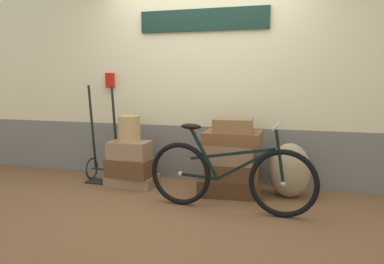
# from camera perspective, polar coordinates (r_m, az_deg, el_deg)

# --- Properties ---
(ground) EXTENTS (9.53, 5.20, 0.06)m
(ground) POSITION_cam_1_polar(r_m,az_deg,el_deg) (4.24, -0.84, -10.38)
(ground) COLOR brown
(station_building) EXTENTS (7.53, 0.74, 2.43)m
(station_building) POSITION_cam_1_polar(r_m,az_deg,el_deg) (4.84, 2.26, 6.98)
(station_building) COLOR slate
(station_building) RESTS_ON ground
(suitcase_0) EXTENTS (0.62, 0.39, 0.13)m
(suitcase_0) POSITION_cam_1_polar(r_m,az_deg,el_deg) (4.75, -9.08, -7.25)
(suitcase_0) COLOR #937051
(suitcase_0) RESTS_ON ground
(suitcase_1) EXTENTS (0.58, 0.39, 0.22)m
(suitcase_1) POSITION_cam_1_polar(r_m,az_deg,el_deg) (4.67, -9.32, -5.30)
(suitcase_1) COLOR brown
(suitcase_1) RESTS_ON suitcase_0
(suitcase_2) EXTENTS (0.49, 0.33, 0.21)m
(suitcase_2) POSITION_cam_1_polar(r_m,az_deg,el_deg) (4.63, -9.48, -2.71)
(suitcase_2) COLOR #937051
(suitcase_2) RESTS_ON suitcase_1
(suitcase_3) EXTENTS (0.75, 0.54, 0.19)m
(suitcase_3) POSITION_cam_1_polar(r_m,az_deg,el_deg) (4.37, 5.87, -8.16)
(suitcase_3) COLOR #4C2D19
(suitcase_3) RESTS_ON ground
(suitcase_4) EXTENTS (0.62, 0.46, 0.18)m
(suitcase_4) POSITION_cam_1_polar(r_m,az_deg,el_deg) (4.30, 6.22, -5.87)
(suitcase_4) COLOR brown
(suitcase_4) RESTS_ON suitcase_3
(suitcase_5) EXTENTS (0.54, 0.40, 0.22)m
(suitcase_5) POSITION_cam_1_polar(r_m,az_deg,el_deg) (4.25, 5.82, -3.30)
(suitcase_5) COLOR #937051
(suitcase_5) RESTS_ON suitcase_4
(suitcase_6) EXTENTS (0.63, 0.46, 0.14)m
(suitcase_6) POSITION_cam_1_polar(r_m,az_deg,el_deg) (4.25, 6.22, -0.85)
(suitcase_6) COLOR brown
(suitcase_6) RESTS_ON suitcase_5
(suitcase_7) EXTENTS (0.45, 0.31, 0.15)m
(suitcase_7) POSITION_cam_1_polar(r_m,az_deg,el_deg) (4.18, 6.26, 0.98)
(suitcase_7) COLOR olive
(suitcase_7) RESTS_ON suitcase_6
(wicker_basket) EXTENTS (0.27, 0.27, 0.31)m
(wicker_basket) POSITION_cam_1_polar(r_m,az_deg,el_deg) (4.61, -9.53, 0.54)
(wicker_basket) COLOR tan
(wicker_basket) RESTS_ON suitcase_2
(luggage_trolley) EXTENTS (0.41, 0.36, 1.24)m
(luggage_trolley) POSITION_cam_1_polar(r_m,az_deg,el_deg) (4.99, -13.27, -4.00)
(luggage_trolley) COLOR black
(luggage_trolley) RESTS_ON ground
(burlap_sack) EXTENTS (0.45, 0.39, 0.61)m
(burlap_sack) POSITION_cam_1_polar(r_m,az_deg,el_deg) (4.33, 14.59, -5.65)
(burlap_sack) COLOR #9E8966
(burlap_sack) RESTS_ON ground
(bicycle) EXTENTS (1.71, 0.46, 0.89)m
(bicycle) POSITION_cam_1_polar(r_m,az_deg,el_deg) (3.77, 5.63, -6.68)
(bicycle) COLOR black
(bicycle) RESTS_ON ground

